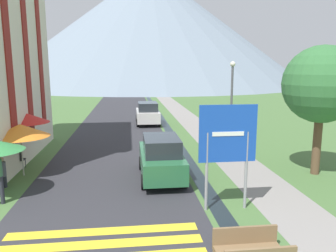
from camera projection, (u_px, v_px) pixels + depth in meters
name	position (u px, v px, depth m)	size (l,w,h in m)	color
ground_plane	(151.00, 127.00, 25.69)	(160.00, 160.00, 0.00)	#476B38
road	(122.00, 111.00, 35.17)	(6.40, 60.00, 0.01)	#2D2D33
footpath	(178.00, 110.00, 35.88)	(2.20, 60.00, 0.01)	gray
drainage_channel	(156.00, 110.00, 35.60)	(0.60, 60.00, 0.00)	black
crosswalk_marking	(102.00, 244.00, 8.74)	(5.44, 1.84, 0.01)	yellow
mountain_distant	(150.00, 27.00, 88.10)	(81.45, 81.45, 30.25)	slate
road_sign	(228.00, 142.00, 10.52)	(1.89, 0.11, 3.50)	gray
parked_car_near	(161.00, 157.00, 13.81)	(1.79, 4.06, 1.82)	#28663D
parked_car_far	(148.00, 113.00, 26.89)	(1.90, 3.98, 1.82)	silver
cafe_chair_far_right	(19.00, 159.00, 15.01)	(0.40, 0.40, 0.85)	#232328
cafe_umbrella_middle_orange	(20.00, 130.00, 13.93)	(2.42, 2.42, 2.28)	#B7B2A8
cafe_umbrella_rear_red	(26.00, 118.00, 16.07)	(2.26, 2.26, 2.45)	#B7B2A8
person_seated_far	(2.00, 171.00, 12.76)	(0.32, 0.32, 1.25)	#282833
streetlamp	(232.00, 100.00, 17.29)	(0.28, 0.28, 4.95)	#515156
tree_by_path	(322.00, 85.00, 13.84)	(3.29, 3.29, 5.59)	brown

